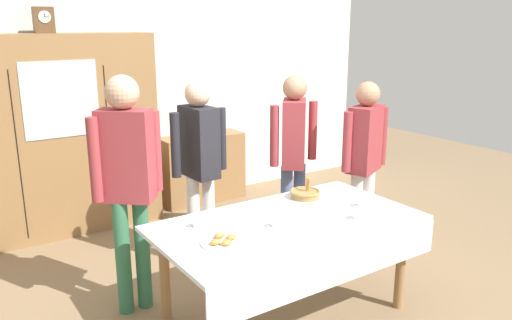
# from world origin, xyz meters

# --- Properties ---
(ground_plane) EXTENTS (12.00, 12.00, 0.00)m
(ground_plane) POSITION_xyz_m (0.00, 0.00, 0.00)
(ground_plane) COLOR #846B4C
(ground_plane) RESTS_ON ground
(back_wall) EXTENTS (6.40, 0.10, 2.70)m
(back_wall) POSITION_xyz_m (0.00, 2.65, 1.35)
(back_wall) COLOR silver
(back_wall) RESTS_ON ground
(dining_table) EXTENTS (1.85, 1.01, 0.75)m
(dining_table) POSITION_xyz_m (0.00, -0.24, 0.66)
(dining_table) COLOR olive
(dining_table) RESTS_ON ground
(wall_cabinet) EXTENTS (1.92, 0.46, 1.99)m
(wall_cabinet) POSITION_xyz_m (-0.90, 2.35, 1.00)
(wall_cabinet) COLOR olive
(wall_cabinet) RESTS_ON ground
(mantel_clock) EXTENTS (0.18, 0.11, 0.24)m
(mantel_clock) POSITION_xyz_m (-0.93, 2.35, 2.11)
(mantel_clock) COLOR brown
(mantel_clock) RESTS_ON wall_cabinet
(bookshelf_low) EXTENTS (1.00, 0.35, 0.80)m
(bookshelf_low) POSITION_xyz_m (0.71, 2.41, 0.40)
(bookshelf_low) COLOR olive
(bookshelf_low) RESTS_ON ground
(book_stack) EXTENTS (0.16, 0.21, 0.07)m
(book_stack) POSITION_xyz_m (0.71, 2.40, 0.84)
(book_stack) COLOR #3D754C
(book_stack) RESTS_ON bookshelf_low
(tea_cup_mid_right) EXTENTS (0.13, 0.13, 0.06)m
(tea_cup_mid_right) POSITION_xyz_m (-0.57, 0.04, 0.78)
(tea_cup_mid_right) COLOR white
(tea_cup_mid_right) RESTS_ON dining_table
(tea_cup_far_right) EXTENTS (0.13, 0.13, 0.06)m
(tea_cup_far_right) POSITION_xyz_m (0.63, -0.29, 0.78)
(tea_cup_far_right) COLOR white
(tea_cup_far_right) RESTS_ON dining_table
(tea_cup_back_edge) EXTENTS (0.13, 0.13, 0.06)m
(tea_cup_back_edge) POSITION_xyz_m (-0.13, -0.25, 0.78)
(tea_cup_back_edge) COLOR silver
(tea_cup_back_edge) RESTS_ON dining_table
(tea_cup_front_edge) EXTENTS (0.13, 0.13, 0.06)m
(tea_cup_front_edge) POSITION_xyz_m (0.43, -0.45, 0.78)
(tea_cup_front_edge) COLOR white
(tea_cup_front_edge) RESTS_ON dining_table
(bread_basket) EXTENTS (0.24, 0.24, 0.16)m
(bread_basket) POSITION_xyz_m (0.41, 0.11, 0.79)
(bread_basket) COLOR #9E7542
(bread_basket) RESTS_ON dining_table
(pastry_plate) EXTENTS (0.28, 0.28, 0.05)m
(pastry_plate) POSITION_xyz_m (-0.57, -0.27, 0.77)
(pastry_plate) COLOR white
(pastry_plate) RESTS_ON dining_table
(spoon_center) EXTENTS (0.12, 0.02, 0.01)m
(spoon_center) POSITION_xyz_m (0.13, -0.21, 0.76)
(spoon_center) COLOR silver
(spoon_center) RESTS_ON dining_table
(spoon_near_left) EXTENTS (0.12, 0.02, 0.01)m
(spoon_near_left) POSITION_xyz_m (0.01, -0.39, 0.76)
(spoon_near_left) COLOR silver
(spoon_near_left) RESTS_ON dining_table
(person_behind_table_left) EXTENTS (0.52, 0.40, 1.64)m
(person_behind_table_left) POSITION_xyz_m (0.78, 0.75, 1.00)
(person_behind_table_left) COLOR slate
(person_behind_table_left) RESTS_ON ground
(person_behind_table_right) EXTENTS (0.52, 0.37, 1.63)m
(person_behind_table_right) POSITION_xyz_m (-0.08, 0.94, 0.99)
(person_behind_table_right) COLOR silver
(person_behind_table_right) RESTS_ON ground
(person_by_cabinet) EXTENTS (0.52, 0.38, 1.75)m
(person_by_cabinet) POSITION_xyz_m (-0.87, 0.53, 1.08)
(person_by_cabinet) COLOR #33704C
(person_by_cabinet) RESTS_ON ground
(person_near_right_end) EXTENTS (0.52, 0.32, 1.59)m
(person_near_right_end) POSITION_xyz_m (1.25, 0.31, 0.97)
(person_near_right_end) COLOR silver
(person_near_right_end) RESTS_ON ground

